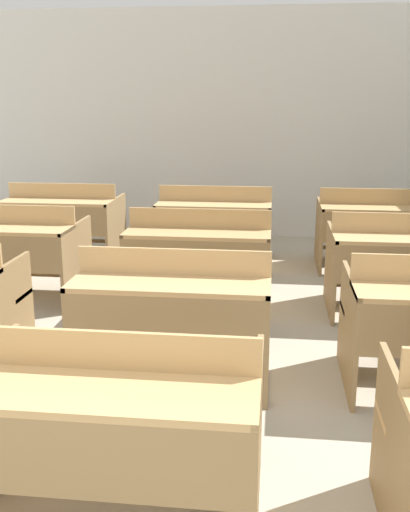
% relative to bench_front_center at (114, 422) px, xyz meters
% --- Properties ---
extents(wall_back, '(6.86, 0.06, 2.79)m').
position_rel_bench_front_center_xyz_m(wall_back, '(-0.08, 5.52, 0.94)').
color(wall_back, silver).
rests_on(wall_back, ground_plane).
extents(bench_front_center, '(1.18, 0.78, 0.84)m').
position_rel_bench_front_center_xyz_m(bench_front_center, '(0.00, 0.00, 0.00)').
color(bench_front_center, olive).
rests_on(bench_front_center, ground_plane).
extents(bench_second_center, '(1.18, 0.78, 0.84)m').
position_rel_bench_front_center_xyz_m(bench_second_center, '(0.02, 1.33, 0.00)').
color(bench_second_center, '#997B51').
rests_on(bench_second_center, ground_plane).
extents(bench_third_left, '(1.18, 0.78, 0.84)m').
position_rel_bench_front_center_xyz_m(bench_third_left, '(-1.64, 2.70, 0.00)').
color(bench_third_left, '#98794F').
rests_on(bench_third_left, ground_plane).
extents(bench_third_center, '(1.18, 0.78, 0.84)m').
position_rel_bench_front_center_xyz_m(bench_third_center, '(0.01, 2.70, 0.00)').
color(bench_third_center, olive).
rests_on(bench_third_center, ground_plane).
extents(bench_third_right, '(1.18, 0.78, 0.84)m').
position_rel_bench_front_center_xyz_m(bench_third_right, '(1.67, 2.69, 0.00)').
color(bench_third_right, '#997A50').
rests_on(bench_third_right, ground_plane).
extents(bench_back_left, '(1.18, 0.78, 0.84)m').
position_rel_bench_front_center_xyz_m(bench_back_left, '(-1.65, 4.06, 0.00)').
color(bench_back_left, '#997B50').
rests_on(bench_back_left, ground_plane).
extents(bench_back_center, '(1.18, 0.78, 0.84)m').
position_rel_bench_front_center_xyz_m(bench_back_center, '(0.00, 4.05, 0.00)').
color(bench_back_center, '#987A50').
rests_on(bench_back_center, ground_plane).
extents(bench_back_right, '(1.18, 0.78, 0.84)m').
position_rel_bench_front_center_xyz_m(bench_back_right, '(1.67, 4.05, 0.00)').
color(bench_back_right, olive).
rests_on(bench_back_right, ground_plane).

